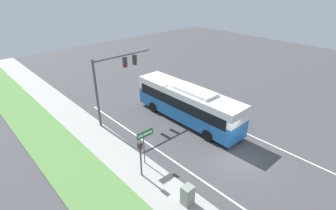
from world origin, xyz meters
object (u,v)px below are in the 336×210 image
(bus, at_px, (188,103))
(signal_gantry, at_px, (113,75))
(pedestrian_signal, at_px, (141,154))
(utility_cabinet, at_px, (188,195))
(street_sign, at_px, (145,140))

(bus, bearing_deg, signal_gantry, 136.33)
(pedestrian_signal, bearing_deg, signal_gantry, 68.60)
(bus, xyz_separation_m, utility_cabinet, (-7.23, -6.96, -1.13))
(street_sign, xyz_separation_m, utility_cabinet, (-0.51, -4.64, -1.28))
(signal_gantry, xyz_separation_m, pedestrian_signal, (-3.02, -7.70, -2.54))
(street_sign, bearing_deg, utility_cabinet, -96.26)
(bus, height_order, utility_cabinet, bus)
(pedestrian_signal, xyz_separation_m, utility_cabinet, (0.51, -3.77, -1.14))
(street_sign, distance_m, utility_cabinet, 4.84)
(street_sign, relative_size, utility_cabinet, 2.26)
(pedestrian_signal, xyz_separation_m, street_sign, (1.02, 0.87, 0.14))
(street_sign, bearing_deg, bus, 19.07)
(signal_gantry, height_order, utility_cabinet, signal_gantry)
(pedestrian_signal, bearing_deg, street_sign, 40.65)
(utility_cabinet, bearing_deg, street_sign, 83.74)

